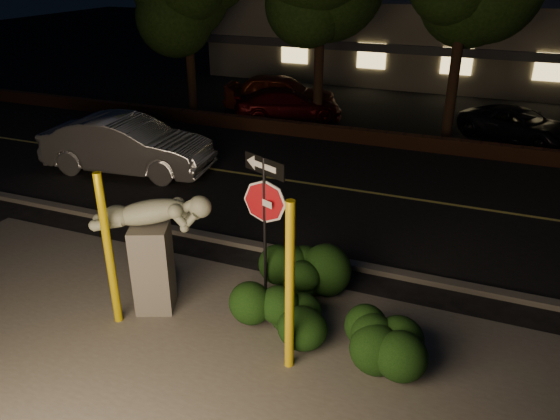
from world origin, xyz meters
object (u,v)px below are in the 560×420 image
(yellow_pole_left, at_px, (109,251))
(silver_sedan, at_px, (127,145))
(yellow_pole_right, at_px, (290,289))
(signpost, at_px, (264,202))
(parked_car_dark, at_px, (519,125))
(parked_car_red, at_px, (280,93))
(parked_car_darkred, at_px, (288,105))
(sculpture, at_px, (152,242))

(yellow_pole_left, relative_size, silver_sedan, 0.56)
(yellow_pole_right, height_order, signpost, yellow_pole_right)
(yellow_pole_left, bearing_deg, parked_car_dark, 64.90)
(yellow_pole_right, bearing_deg, parked_car_red, 112.37)
(parked_car_darkred, height_order, parked_car_dark, parked_car_darkred)
(yellow_pole_left, height_order, yellow_pole_right, yellow_pole_right)
(parked_car_red, distance_m, parked_car_dark, 9.37)
(yellow_pole_left, xyz_separation_m, yellow_pole_right, (3.30, 0.04, 0.02))
(sculpture, distance_m, parked_car_dark, 14.88)
(signpost, distance_m, sculpture, 2.12)
(yellow_pole_left, bearing_deg, parked_car_red, 100.53)
(yellow_pole_left, bearing_deg, yellow_pole_right, 0.62)
(silver_sedan, height_order, parked_car_dark, silver_sedan)
(yellow_pole_left, height_order, parked_car_dark, yellow_pole_left)
(yellow_pole_left, distance_m, parked_car_red, 14.95)
(sculpture, distance_m, parked_car_red, 14.42)
(sculpture, height_order, silver_sedan, sculpture)
(sculpture, xyz_separation_m, parked_car_red, (-3.18, 14.05, -0.61))
(signpost, bearing_deg, parked_car_red, 135.19)
(signpost, bearing_deg, sculpture, -126.54)
(sculpture, bearing_deg, yellow_pole_right, -34.50)
(parked_car_red, bearing_deg, parked_car_darkred, -155.12)
(silver_sedan, relative_size, parked_car_red, 1.10)
(signpost, relative_size, parked_car_darkred, 0.67)
(sculpture, xyz_separation_m, parked_car_dark, (6.18, 13.51, -0.83))
(signpost, xyz_separation_m, parked_car_red, (-4.94, 13.07, -1.27))
(parked_car_darkred, bearing_deg, signpost, 172.47)
(yellow_pole_left, height_order, sculpture, yellow_pole_left)
(parked_car_red, relative_size, parked_car_darkred, 1.08)
(signpost, relative_size, parked_car_red, 0.62)
(yellow_pole_left, xyz_separation_m, parked_car_red, (-2.73, 14.68, -0.65))
(parked_car_red, xyz_separation_m, parked_car_darkred, (0.77, -1.07, -0.17))
(signpost, distance_m, parked_car_red, 14.03)
(sculpture, relative_size, parked_car_dark, 0.55)
(yellow_pole_right, distance_m, sculpture, 2.91)
(sculpture, height_order, parked_car_red, sculpture)
(yellow_pole_left, distance_m, sculpture, 0.78)
(sculpture, distance_m, silver_sedan, 7.56)
(parked_car_darkred, bearing_deg, sculpture, 163.82)
(yellow_pole_left, height_order, parked_car_red, yellow_pole_left)
(silver_sedan, height_order, parked_car_darkred, silver_sedan)
(parked_car_dark, bearing_deg, parked_car_darkred, 120.37)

